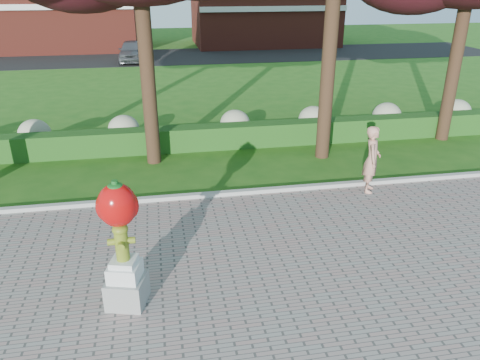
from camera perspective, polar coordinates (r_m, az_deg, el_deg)
The scene contains 10 objects.
ground at distance 10.17m, azimuth 1.52°, elevation -9.15°, with size 100.00×100.00×0.00m, color #235916.
curb at distance 12.73m, azimuth -1.22°, elevation -1.68°, with size 40.00×0.18×0.15m, color #ADADA5.
lawn_hedge at distance 16.30m, azimuth -3.48°, elevation 5.25°, with size 24.00×0.70×0.80m, color #1D4E16.
hydrangea_row at distance 17.27m, azimuth -2.01°, elevation 6.85°, with size 20.10×1.10×0.99m.
street at distance 36.83m, azimuth -7.66°, elevation 14.72°, with size 50.00×8.00×0.02m, color black.
building_left at distance 43.21m, azimuth -22.56°, elevation 19.18°, with size 14.00×8.00×7.00m, color maroon.
building_right at distance 43.56m, azimuth 2.88°, elevation 20.43°, with size 12.00×8.00×6.40m, color maroon.
hydrant_sculpture at distance 8.33m, azimuth -14.25°, elevation -7.28°, with size 0.81×0.81×2.43m.
woman at distance 13.14m, azimuth 15.78°, elevation 2.44°, with size 0.68×0.44×1.85m, color tan.
parked_car at distance 34.92m, azimuth -13.02°, elevation 15.10°, with size 1.72×4.27×1.46m, color #44474C.
Camera 1 is at (-1.80, -8.38, 5.48)m, focal length 35.00 mm.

